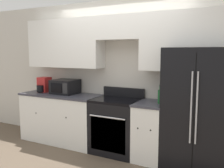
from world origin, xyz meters
TOP-DOWN VIEW (x-y plane):
  - ground_plane at (0.00, 0.00)m, footprint 12.00×12.00m
  - wall_back at (-0.00, 0.58)m, footprint 8.00×0.39m
  - lower_cabinets_left at (-1.08, 0.31)m, footprint 1.57×0.64m
  - lower_cabinets_right at (0.69, 0.31)m, footprint 0.46×0.64m
  - oven_range at (0.08, 0.31)m, footprint 0.78×0.65m
  - refrigerator at (1.38, 0.34)m, footprint 0.94×0.72m
  - microwave at (-1.03, 0.38)m, footprint 0.45×0.42m
  - bottle at (0.83, 0.30)m, footprint 0.06×0.06m
  - paper_towel_holder at (-1.52, 0.33)m, footprint 0.21×0.29m

SIDE VIEW (x-z plane):
  - ground_plane at x=0.00m, z-range 0.00..0.00m
  - lower_cabinets_left at x=-1.08m, z-range 0.00..0.91m
  - lower_cabinets_right at x=0.69m, z-range 0.00..0.91m
  - oven_range at x=0.08m, z-range -0.07..1.00m
  - refrigerator at x=1.38m, z-range 0.00..1.75m
  - bottle at x=0.83m, z-range 0.88..1.17m
  - microwave at x=-1.03m, z-range 0.91..1.18m
  - paper_towel_holder at x=-1.52m, z-range 0.90..1.19m
  - wall_back at x=0.00m, z-range 0.25..2.85m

